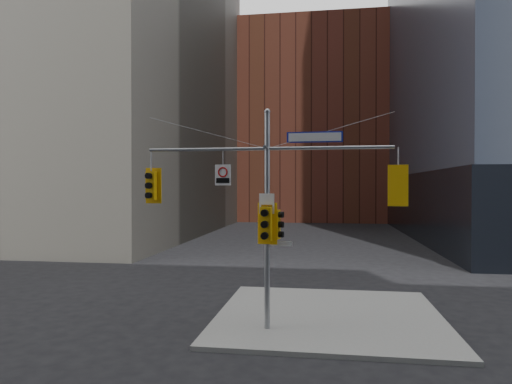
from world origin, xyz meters
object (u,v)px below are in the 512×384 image
(street_sign_blade, at_px, (315,137))
(regulatory_sign_arm, at_px, (223,174))
(traffic_light_west_arm, at_px, (151,186))
(traffic_light_pole_side, at_px, (277,224))
(traffic_light_east_arm, at_px, (398,186))
(signal_assembly, at_px, (267,197))
(traffic_light_pole_front, at_px, (266,224))

(street_sign_blade, distance_m, regulatory_sign_arm, 3.22)
(traffic_light_west_arm, relative_size, traffic_light_pole_side, 1.27)
(traffic_light_east_arm, distance_m, street_sign_blade, 3.01)
(traffic_light_west_arm, xyz_separation_m, street_sign_blade, (5.48, -0.01, 1.55))
(traffic_light_west_arm, bearing_deg, street_sign_blade, 6.51)
(traffic_light_west_arm, bearing_deg, traffic_light_east_arm, 6.53)
(signal_assembly, distance_m, street_sign_blade, 2.46)
(regulatory_sign_arm, bearing_deg, traffic_light_east_arm, 8.04)
(traffic_light_east_arm, relative_size, traffic_light_pole_front, 0.96)
(street_sign_blade, bearing_deg, traffic_light_west_arm, -178.99)
(traffic_light_east_arm, bearing_deg, traffic_light_pole_front, 14.18)
(traffic_light_pole_side, distance_m, regulatory_sign_arm, 2.42)
(traffic_light_pole_front, bearing_deg, street_sign_blade, 16.49)
(traffic_light_pole_side, xyz_separation_m, regulatory_sign_arm, (-1.79, -0.02, 1.63))
(traffic_light_pole_front, bearing_deg, signal_assembly, 96.62)
(signal_assembly, relative_size, street_sign_blade, 4.50)
(signal_assembly, bearing_deg, traffic_light_east_arm, 0.01)
(regulatory_sign_arm, bearing_deg, street_sign_blade, 8.27)
(signal_assembly, bearing_deg, regulatory_sign_arm, -179.21)
(traffic_light_east_arm, height_order, traffic_light_pole_side, traffic_light_east_arm)
(traffic_light_pole_side, bearing_deg, signal_assembly, 102.54)
(signal_assembly, xyz_separation_m, regulatory_sign_arm, (-1.47, -0.02, 0.75))
(street_sign_blade, bearing_deg, traffic_light_pole_front, -168.87)
(traffic_light_pole_side, height_order, regulatory_sign_arm, regulatory_sign_arm)
(traffic_light_west_arm, height_order, street_sign_blade, street_sign_blade)
(signal_assembly, xyz_separation_m, traffic_light_pole_side, (0.32, -0.00, -0.88))
(signal_assembly, height_order, traffic_light_pole_side, signal_assembly)
(signal_assembly, xyz_separation_m, traffic_light_west_arm, (-3.95, 0.01, 0.38))
(traffic_light_west_arm, height_order, traffic_light_east_arm, traffic_light_east_arm)
(traffic_light_pole_side, bearing_deg, regulatory_sign_arm, 103.47)
(traffic_light_west_arm, distance_m, street_sign_blade, 5.69)
(traffic_light_east_arm, height_order, traffic_light_pole_front, traffic_light_east_arm)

